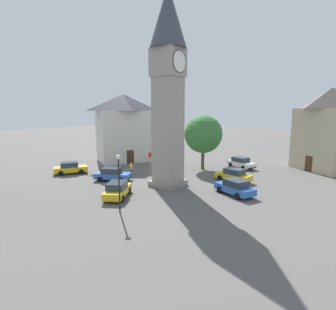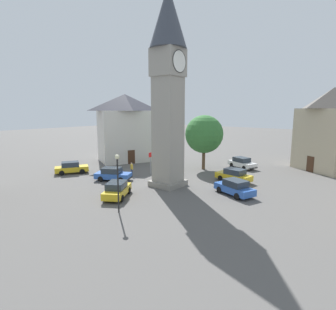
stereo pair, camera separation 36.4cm
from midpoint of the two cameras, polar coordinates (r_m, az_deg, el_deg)
The scene contains 14 objects.
ground_plane at distance 29.65m, azimuth -0.35°, elevation -6.50°, with size 200.00×200.00×0.00m, color #565451.
clock_tower at distance 28.75m, azimuth -0.38°, elevation 17.10°, with size 3.79×3.79×20.49m.
car_blue_kerb at distance 32.24m, azimuth -11.96°, elevation -3.99°, with size 3.44×4.43×1.53m.
car_silver_kerb at distance 26.07m, azimuth -11.02°, elevation -7.20°, with size 4.40×3.60×1.53m.
car_red_corner at distance 27.17m, azimuth 13.54°, elevation -6.61°, with size 3.07×4.46×1.53m.
car_white_side at distance 39.70m, azimuth 14.88°, elevation -1.57°, with size 3.12×4.46×1.53m.
car_black_far at distance 37.24m, azimuth -20.16°, elevation -2.56°, with size 4.41×3.55×1.53m.
car_green_alley at distance 32.06m, azimuth 13.33°, elevation -4.12°, with size 2.31×4.34×1.53m.
pedestrian at distance 34.19m, azimuth -8.08°, elevation -2.68°, with size 0.35×0.52×1.69m.
tree at distance 37.30m, azimuth 7.18°, elevation 4.38°, with size 5.19×5.19×7.49m.
building_shop_left at distance 43.84m, azimuth -9.46°, elevation 5.77°, with size 10.15×9.11×10.61m.
building_hall_far at distance 42.41m, azimuth 30.61°, elevation 4.79°, with size 9.34×9.65×11.11m.
lamp_post at distance 21.68m, azimuth -10.81°, elevation -3.96°, with size 0.36×0.36×4.74m.
road_sign at distance 34.62m, azimuth -4.14°, elevation -0.95°, with size 0.60×0.07×2.80m.
Camera 1 is at (-22.46, -17.53, 8.20)m, focal length 28.88 mm.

